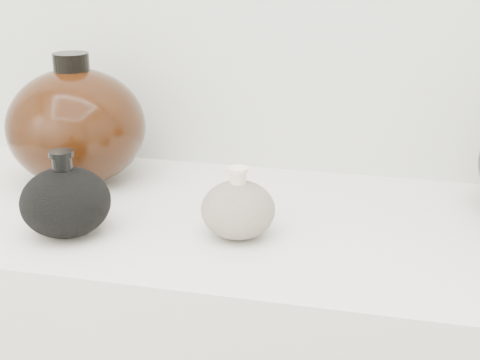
# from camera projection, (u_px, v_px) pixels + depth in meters

# --- Properties ---
(black_gourd_vase) EXTENTS (0.17, 0.17, 0.13)m
(black_gourd_vase) POSITION_uv_depth(u_px,v_px,m) (66.00, 201.00, 0.98)
(black_gourd_vase) COLOR black
(black_gourd_vase) RESTS_ON display_counter
(cream_gourd_vase) EXTENTS (0.12, 0.12, 0.11)m
(cream_gourd_vase) POSITION_uv_depth(u_px,v_px,m) (238.00, 209.00, 0.98)
(cream_gourd_vase) COLOR beige
(cream_gourd_vase) RESTS_ON display_counter
(left_round_pot) EXTENTS (0.30, 0.30, 0.23)m
(left_round_pot) POSITION_uv_depth(u_px,v_px,m) (77.00, 126.00, 1.18)
(left_round_pot) COLOR black
(left_round_pot) RESTS_ON display_counter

